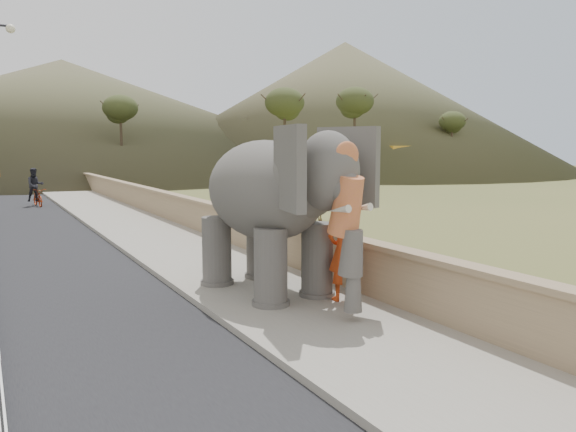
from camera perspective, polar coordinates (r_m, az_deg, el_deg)
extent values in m
plane|color=olive|center=(9.57, 3.90, -11.33)|extent=(160.00, 160.00, 0.00)
cube|color=#9E9687|center=(18.54, -13.04, -2.26)|extent=(3.00, 120.00, 0.15)
cube|color=tan|center=(18.98, -8.28, -0.49)|extent=(0.30, 120.00, 1.10)
sphere|color=#FFF2CC|center=(26.08, -26.36, 16.68)|extent=(0.36, 0.36, 0.36)
imported|color=brown|center=(22.72, 4.28, 0.88)|extent=(1.40, 0.68, 1.16)
imported|color=silver|center=(46.26, -1.77, 4.20)|extent=(4.51, 2.65, 1.44)
cube|color=silver|center=(49.79, 5.05, 5.33)|extent=(11.14, 3.20, 3.10)
cube|color=gold|center=(54.18, 14.62, 5.27)|extent=(11.15, 3.30, 3.10)
cone|color=brown|center=(72.50, 5.75, 10.95)|extent=(56.00, 56.00, 16.00)
cone|color=brown|center=(78.37, -21.80, 9.46)|extent=(80.00, 80.00, 14.00)
imported|color=#B73913|center=(10.53, 5.69, -3.52)|extent=(0.69, 0.45, 1.88)
imported|color=maroon|center=(31.17, -24.06, 1.72)|extent=(0.80, 1.78, 0.91)
imported|color=black|center=(31.11, -24.31, 2.90)|extent=(0.90, 0.74, 1.70)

